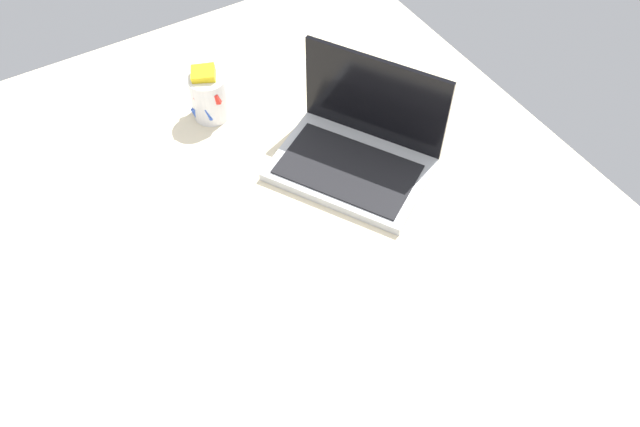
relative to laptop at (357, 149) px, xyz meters
The scene contains 3 objects.
bed_mattress 35.47cm from the laptop, 50.79° to the right, with size 180.00×140.00×18.00cm, color beige.
laptop is the anchor object (origin of this frame).
snack_cup 37.39cm from the laptop, 145.75° to the right, with size 10.17×9.64×13.59cm.
Camera 1 is at (57.16, -30.74, 121.29)cm, focal length 35.23 mm.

